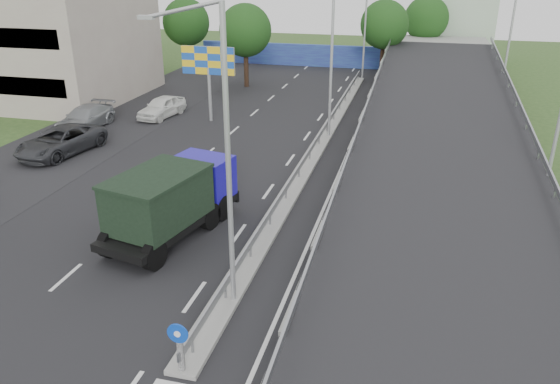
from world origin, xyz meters
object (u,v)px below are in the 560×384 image
(lamp_post_near, at_px, (222,148))
(dump_truck, at_px, (172,198))
(billboard, at_px, (208,65))
(parked_car_c, at_px, (61,141))
(parked_car_d, at_px, (85,118))
(sign_bollard, at_px, (180,347))
(church, at_px, (462,14))
(lamp_post_far, at_px, (364,20))
(parked_car_e, at_px, (162,107))
(lamp_post_mid, at_px, (329,51))

(lamp_post_near, height_order, dump_truck, lamp_post_near)
(lamp_post_near, relative_size, billboard, 1.83)
(parked_car_c, relative_size, parked_car_d, 1.10)
(sign_bollard, xyz_separation_m, dump_truck, (-3.97, 8.25, 0.71))
(sign_bollard, bearing_deg, church, 80.19)
(parked_car_c, distance_m, parked_car_d, 5.43)
(church, xyz_separation_m, parked_car_c, (-25.34, -41.35, -4.48))
(lamp_post_far, xyz_separation_m, parked_car_d, (-17.06, -22.16, -5.02))
(sign_bollard, distance_m, lamp_post_far, 44.08)
(parked_car_d, relative_size, parked_car_e, 1.18)
(church, bearing_deg, sign_bollard, -99.81)
(lamp_post_mid, xyz_separation_m, parked_car_c, (-15.45, -7.35, -4.98))
(lamp_post_mid, relative_size, church, 0.73)
(lamp_post_far, relative_size, parked_car_c, 1.68)
(dump_truck, relative_size, parked_car_c, 1.26)
(church, xyz_separation_m, dump_truck, (-13.97, -49.58, -3.57))
(parked_car_d, distance_m, parked_car_e, 5.80)
(sign_bollard, relative_size, parked_car_d, 0.31)
(lamp_post_mid, xyz_separation_m, parked_car_e, (-13.15, 2.12, -5.02))
(lamp_post_mid, distance_m, dump_truck, 16.61)
(lamp_post_far, height_order, church, church)
(sign_bollard, relative_size, parked_car_e, 0.36)
(sign_bollard, bearing_deg, lamp_post_mid, 89.74)
(church, relative_size, parked_car_e, 2.97)
(sign_bollard, xyz_separation_m, billboard, (-9.00, 25.83, 3.15))
(lamp_post_near, height_order, lamp_post_mid, same)
(parked_car_d, bearing_deg, church, 53.76)
(lamp_post_near, bearing_deg, parked_car_d, 133.72)
(sign_bollard, relative_size, dump_truck, 0.22)
(lamp_post_mid, xyz_separation_m, church, (9.89, 34.00, -0.50))
(parked_car_d, bearing_deg, sign_bollard, -51.50)
(lamp_post_far, xyz_separation_m, parked_car_e, (-13.15, -17.88, -5.02))
(sign_bollard, height_order, parked_car_e, sign_bollard)
(parked_car_e, bearing_deg, lamp_post_far, 62.75)
(lamp_post_near, height_order, parked_car_c, lamp_post_near)
(lamp_post_mid, bearing_deg, lamp_post_far, 90.00)
(lamp_post_mid, relative_size, billboard, 1.83)
(parked_car_c, height_order, parked_car_e, parked_car_c)
(sign_bollard, height_order, church, church)
(church, height_order, parked_car_d, church)
(sign_bollard, relative_size, lamp_post_mid, 0.17)
(dump_truck, bearing_deg, parked_car_d, 146.38)
(church, distance_m, billboard, 37.23)
(dump_truck, relative_size, parked_car_e, 1.62)
(billboard, relative_size, dump_truck, 0.73)
(lamp_post_mid, bearing_deg, sign_bollard, -90.26)
(lamp_post_mid, xyz_separation_m, parked_car_d, (-17.06, -2.16, -5.02))
(lamp_post_mid, height_order, dump_truck, lamp_post_mid)
(parked_car_d, bearing_deg, parked_car_e, 48.01)
(dump_truck, bearing_deg, parked_car_c, 156.42)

